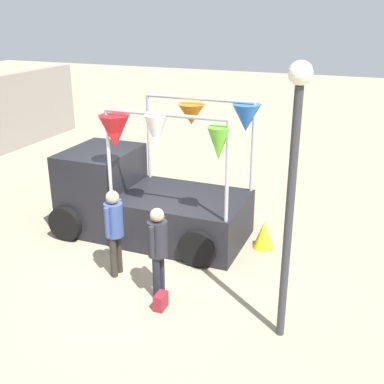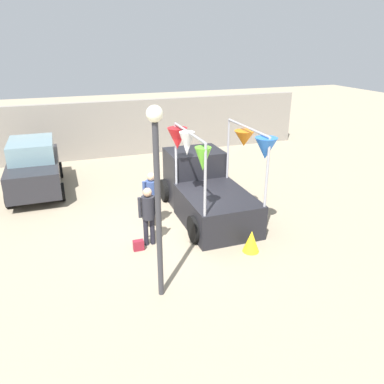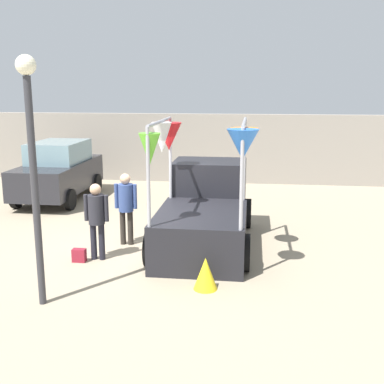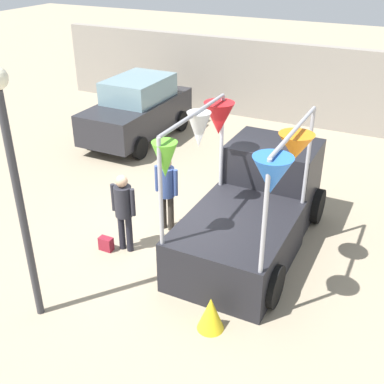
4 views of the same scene
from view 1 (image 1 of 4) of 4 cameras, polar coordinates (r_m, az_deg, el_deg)
ground_plane at (r=9.68m, az=-5.89°, el=-8.24°), size 60.00×60.00×0.00m
vendor_truck at (r=10.56m, az=-6.05°, el=-0.37°), size 2.47×4.15×2.94m
person_customer at (r=8.15m, az=-4.07°, el=-6.20°), size 0.53×0.34×1.65m
person_vendor at (r=8.88m, az=-9.22°, el=-3.88°), size 0.53×0.34×1.68m
handbag at (r=8.24m, az=-3.71°, el=-12.78°), size 0.28×0.16×0.28m
street_lamp at (r=6.63m, az=11.86°, el=2.55°), size 0.32×0.32×4.11m
folded_kite_bundle_sunflower at (r=10.15m, az=8.51°, el=-5.01°), size 0.44×0.44×0.60m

